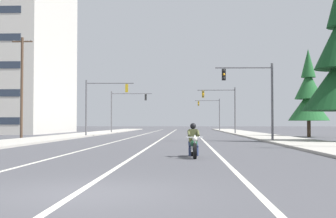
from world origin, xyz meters
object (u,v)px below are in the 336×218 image
object	(u,v)px
traffic_signal_far_right	(212,110)
utility_pole_left_near	(22,86)
traffic_signal_near_left	(100,99)
motorcycle_with_rider	(193,144)
traffic_signal_near_right	(256,90)
traffic_signal_mid_left	(124,105)
conifer_tree_right_verge_far	(309,96)
traffic_signal_mid_right	(224,103)

from	to	relation	value
traffic_signal_far_right	utility_pole_left_near	distance (m)	47.98
traffic_signal_near_left	utility_pole_left_near	bearing A→B (deg)	-137.66
motorcycle_with_rider	traffic_signal_near_left	xyz separation A→B (m)	(-9.71, 28.82, 3.54)
traffic_signal_near_right	traffic_signal_mid_left	distance (m)	33.09
utility_pole_left_near	conifer_tree_right_verge_far	size ratio (longest dim) A/B	1.05
traffic_signal_mid_left	utility_pole_left_near	bearing A→B (deg)	-106.27
traffic_signal_mid_left	conifer_tree_right_verge_far	size ratio (longest dim) A/B	0.66
traffic_signal_near_right	traffic_signal_far_right	xyz separation A→B (m)	(-0.42, 50.03, 0.02)
traffic_signal_mid_right	conifer_tree_right_verge_far	world-z (taller)	conifer_tree_right_verge_far
traffic_signal_mid_left	traffic_signal_near_left	bearing A→B (deg)	-90.51
conifer_tree_right_verge_far	utility_pole_left_near	bearing A→B (deg)	-170.02
utility_pole_left_near	traffic_signal_near_right	bearing A→B (deg)	-17.85
motorcycle_with_rider	traffic_signal_mid_left	bearing A→B (deg)	101.83
traffic_signal_near_right	traffic_signal_far_right	size ratio (longest dim) A/B	1.00
traffic_signal_far_right	traffic_signal_mid_left	bearing A→B (deg)	-125.08
motorcycle_with_rider	traffic_signal_near_left	world-z (taller)	traffic_signal_near_left
motorcycle_with_rider	traffic_signal_mid_right	world-z (taller)	traffic_signal_mid_right
utility_pole_left_near	traffic_signal_mid_right	bearing A→B (deg)	38.06
traffic_signal_mid_right	utility_pole_left_near	size ratio (longest dim) A/B	0.63
traffic_signal_mid_right	traffic_signal_near_left	bearing A→B (deg)	-144.05
traffic_signal_near_left	traffic_signal_mid_right	world-z (taller)	same
motorcycle_with_rider	traffic_signal_near_right	bearing A→B (deg)	72.03
utility_pole_left_near	traffic_signal_near_left	bearing A→B (deg)	42.34
traffic_signal_mid_right	traffic_signal_far_right	bearing A→B (deg)	89.88
traffic_signal_far_right	conifer_tree_right_verge_far	world-z (taller)	conifer_tree_right_verge_far
motorcycle_with_rider	traffic_signal_far_right	xyz separation A→B (m)	(4.78, 66.06, 3.51)
traffic_signal_near_right	utility_pole_left_near	size ratio (longest dim) A/B	0.63
traffic_signal_near_left	utility_pole_left_near	world-z (taller)	utility_pole_left_near
traffic_signal_far_right	conifer_tree_right_verge_far	xyz separation A→B (m)	(7.85, -38.07, 0.19)
motorcycle_with_rider	conifer_tree_right_verge_far	world-z (taller)	conifer_tree_right_verge_far
traffic_signal_far_right	utility_pole_left_near	bearing A→B (deg)	-115.92
motorcycle_with_rider	traffic_signal_far_right	bearing A→B (deg)	85.86
traffic_signal_mid_left	traffic_signal_far_right	distance (m)	24.95
traffic_signal_near_right	traffic_signal_mid_left	world-z (taller)	same
motorcycle_with_rider	utility_pole_left_near	world-z (taller)	utility_pole_left_near
utility_pole_left_near	conifer_tree_right_verge_far	distance (m)	29.27
traffic_signal_mid_left	traffic_signal_mid_right	bearing A→B (deg)	-23.98
traffic_signal_near_left	traffic_signal_far_right	world-z (taller)	same
traffic_signal_near_right	traffic_signal_near_left	world-z (taller)	same
traffic_signal_mid_right	traffic_signal_mid_left	world-z (taller)	same
traffic_signal_near_left	utility_pole_left_near	xyz separation A→B (m)	(-6.48, -5.91, 0.97)
motorcycle_with_rider	traffic_signal_mid_right	size ratio (longest dim) A/B	0.35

